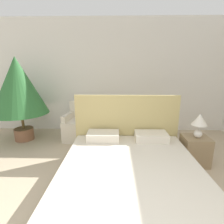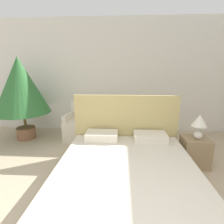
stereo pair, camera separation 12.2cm
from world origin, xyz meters
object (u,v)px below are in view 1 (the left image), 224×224
armchair_near_window_left (80,128)px  table_lamp (199,122)px  bed (130,174)px  armchair_near_window_right (122,128)px  side_table (101,131)px  potted_palm (18,87)px  nightstand (195,150)px

armchair_near_window_left → table_lamp: table_lamp is taller
bed → armchair_near_window_right: (-0.06, 1.80, 0.04)m
table_lamp → bed: bearing=-149.4°
table_lamp → side_table: 2.13m
armchair_near_window_left → table_lamp: (2.26, -1.08, 0.50)m
armchair_near_window_left → potted_palm: (-1.34, -0.04, 0.97)m
armchair_near_window_left → potted_palm: 1.66m
potted_palm → side_table: size_ratio=4.14×
bed → potted_palm: size_ratio=1.12×
armchair_near_window_right → armchair_near_window_left: bearing=-179.0°
table_lamp → side_table: (-1.77, 1.04, -0.56)m
armchair_near_window_left → armchair_near_window_right: same height
potted_palm → table_lamp: potted_palm is taller
bed → armchair_near_window_right: bed is taller
armchair_near_window_right → table_lamp: 1.74m
bed → table_lamp: size_ratio=5.13×
side_table → armchair_near_window_left: bearing=175.6°
armchair_near_window_right → side_table: bearing=-174.6°
potted_palm → side_table: 2.10m
armchair_near_window_left → nightstand: bearing=-17.2°
potted_palm → nightstand: bearing=-15.7°
armchair_near_window_right → nightstand: size_ratio=1.72×
nightstand → potted_palm: bearing=164.3°
armchair_near_window_left → bed: bearing=-51.8°
armchair_near_window_right → potted_palm: potted_palm is taller
armchair_near_window_right → potted_palm: 2.53m
potted_palm → side_table: bearing=0.1°
armchair_near_window_left → nightstand: size_ratio=1.72×
bed → armchair_near_window_right: bearing=92.1°
table_lamp → armchair_near_window_right: bearing=139.6°
potted_palm → nightstand: 3.87m
nightstand → side_table: nightstand is taller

